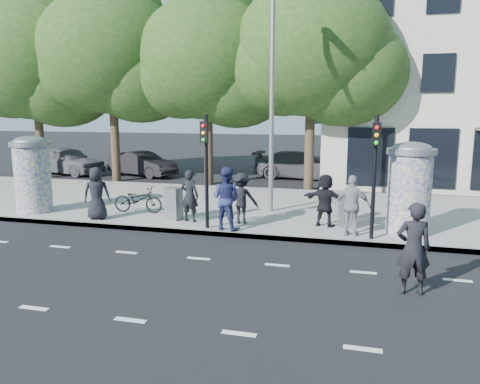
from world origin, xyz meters
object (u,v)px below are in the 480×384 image
(traffic_pole_near, at_px, (206,160))
(traffic_pole_far, at_px, (375,165))
(ped_b, at_px, (190,196))
(ad_column_left, at_px, (32,172))
(ped_f, at_px, (325,200))
(ped_c, at_px, (226,198))
(cabinet_left, at_px, (174,204))
(cabinet_right, at_px, (348,210))
(car_left, at_px, (68,161))
(man_road, at_px, (413,248))
(ped_d, at_px, (242,198))
(street_lamp, at_px, (272,76))
(ped_e, at_px, (352,206))
(car_right, at_px, (300,165))
(ped_a, at_px, (97,193))
(bicycle, at_px, (138,200))
(car_mid, at_px, (142,164))
(ad_column_right, at_px, (409,186))

(traffic_pole_near, distance_m, traffic_pole_far, 4.80)
(traffic_pole_far, bearing_deg, ped_b, 172.75)
(ad_column_left, xyz_separation_m, ped_f, (10.03, 0.49, -0.58))
(ped_c, distance_m, cabinet_left, 2.18)
(cabinet_right, height_order, car_left, car_left)
(traffic_pole_near, height_order, man_road, traffic_pole_near)
(cabinet_left, bearing_deg, traffic_pole_far, 10.21)
(ad_column_left, relative_size, ped_d, 1.66)
(cabinet_right, bearing_deg, street_lamp, 132.57)
(ped_e, bearing_deg, cabinet_right, -72.82)
(car_right, bearing_deg, traffic_pole_near, 176.56)
(ped_a, relative_size, car_right, 0.34)
(ped_c, bearing_deg, ped_d, -93.73)
(ad_column_left, distance_m, bicycle, 3.79)
(car_mid, xyz_separation_m, car_right, (8.67, 1.34, 0.05))
(man_road, height_order, car_right, man_road)
(traffic_pole_near, relative_size, car_right, 0.68)
(traffic_pole_near, relative_size, ped_f, 2.10)
(ad_column_right, height_order, cabinet_right, ad_column_right)
(cabinet_left, bearing_deg, ped_e, 12.10)
(ped_c, xyz_separation_m, ped_d, (0.26, 0.83, -0.14))
(street_lamp, distance_m, ped_e, 5.39)
(ad_column_left, bearing_deg, cabinet_left, 1.27)
(ped_e, distance_m, man_road, 3.89)
(ped_c, height_order, bicycle, ped_c)
(street_lamp, relative_size, ped_c, 4.26)
(traffic_pole_far, relative_size, car_mid, 0.82)
(ped_c, height_order, car_right, ped_c)
(ad_column_left, relative_size, ped_e, 1.53)
(ad_column_left, bearing_deg, ad_column_right, 0.92)
(ped_d, height_order, ped_e, ped_e)
(ped_a, distance_m, ped_e, 8.09)
(traffic_pole_far, distance_m, car_left, 19.75)
(ad_column_left, distance_m, ad_column_right, 12.40)
(ped_d, distance_m, cabinet_left, 2.28)
(traffic_pole_near, bearing_deg, ped_d, 45.99)
(car_left, bearing_deg, ad_column_right, -104.04)
(ped_e, bearing_deg, ped_d, -2.41)
(traffic_pole_near, distance_m, ped_b, 1.64)
(traffic_pole_far, bearing_deg, ped_d, 167.28)
(ped_d, xyz_separation_m, car_mid, (-8.28, 9.84, -0.27))
(traffic_pole_near, xyz_separation_m, ped_e, (4.25, 0.26, -1.21))
(ped_f, bearing_deg, traffic_pole_far, 153.88)
(traffic_pole_far, xyz_separation_m, bicycle, (-7.81, 1.47, -1.62))
(ad_column_left, relative_size, ped_f, 1.63)
(ped_a, xyz_separation_m, bicycle, (0.84, 1.23, -0.40))
(ad_column_left, bearing_deg, traffic_pole_far, -3.55)
(ad_column_right, xyz_separation_m, car_mid, (-13.22, 9.82, -0.86))
(traffic_pole_far, distance_m, ped_d, 4.24)
(ped_b, height_order, ped_f, ped_b)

